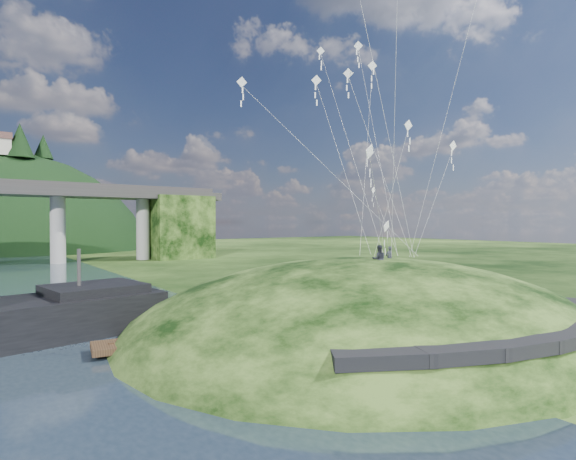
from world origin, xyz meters
TOP-DOWN VIEW (x-y plane):
  - ground at (0.00, 0.00)m, footprint 320.00×320.00m
  - grass_hill at (8.00, 2.00)m, footprint 36.00×32.00m
  - footpath at (7.46, -9.74)m, footprint 22.29×5.84m
  - wooden_dock at (-2.37, 4.89)m, footprint 14.77×4.70m
  - kite_flyers at (8.67, 1.19)m, footprint 2.84×1.56m
  - kite_swarm at (9.48, 3.84)m, footprint 16.58×15.46m

SIDE VIEW (x-z plane):
  - grass_hill at x=8.00m, z-range -8.00..5.00m
  - ground at x=0.00m, z-range 0.00..0.00m
  - wooden_dock at x=-2.37m, z-range -0.06..0.98m
  - footpath at x=7.46m, z-range 1.67..2.50m
  - kite_flyers at x=8.67m, z-range 4.93..6.94m
  - kite_swarm at x=9.48m, z-range 8.83..27.94m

